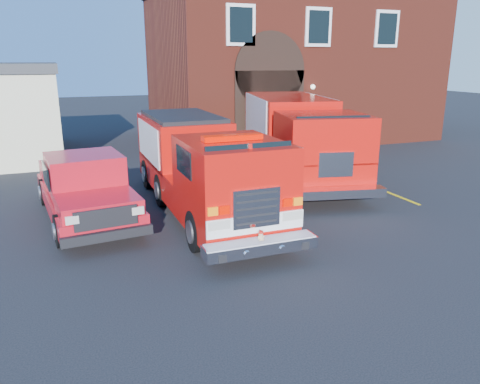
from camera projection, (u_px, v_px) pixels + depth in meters
name	position (u px, v px, depth m)	size (l,w,h in m)	color
ground	(225.00, 225.00, 13.24)	(100.00, 100.00, 0.00)	black
parking_stripe_near	(390.00, 193.00, 16.41)	(0.12, 3.00, 0.01)	yellow
parking_stripe_mid	(342.00, 174.00, 19.09)	(0.12, 3.00, 0.01)	yellow
parking_stripe_far	(306.00, 160.00, 21.78)	(0.12, 3.00, 0.01)	yellow
fire_station	(288.00, 64.00, 27.74)	(15.20, 10.20, 8.45)	maroon
fire_engine	(201.00, 165.00, 14.14)	(2.63, 8.98, 2.77)	black
pickup_truck	(85.00, 188.00, 13.56)	(2.76, 6.21, 1.97)	black
secondary_truck	(297.00, 135.00, 18.48)	(4.84, 9.74, 3.03)	black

